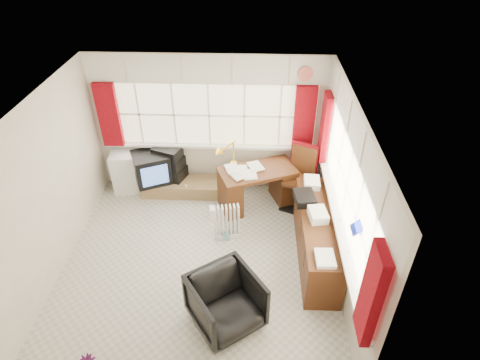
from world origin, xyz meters
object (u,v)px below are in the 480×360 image
object	(u,v)px
desk_lamp	(233,147)
radiator	(227,224)
desk	(257,186)
crt_tv	(152,167)
office_chair	(226,302)
credenza	(317,237)
task_chair	(301,174)
tv_bench	(181,186)
mini_fridge	(126,171)

from	to	relation	value
desk_lamp	radiator	world-z (taller)	desk_lamp
desk	crt_tv	distance (m)	1.92
office_chair	credenza	bearing A→B (deg)	9.07
desk_lamp	credenza	bearing A→B (deg)	-47.15
office_chair	radiator	xyz separation A→B (m)	(-0.10, 1.57, -0.12)
task_chair	tv_bench	world-z (taller)	task_chair
radiator	credenza	size ratio (longest dim) A/B	0.31
radiator	mini_fridge	xyz separation A→B (m)	(-1.92, 1.23, 0.14)
desk	office_chair	bearing A→B (deg)	-98.76
credenza	mini_fridge	size ratio (longest dim) A/B	2.59
office_chair	credenza	world-z (taller)	credenza
desk	mini_fridge	distance (m)	2.43
desk	desk_lamp	bearing A→B (deg)	155.98
task_chair	office_chair	size ratio (longest dim) A/B	1.41
desk_lamp	tv_bench	size ratio (longest dim) A/B	0.34
office_chair	mini_fridge	size ratio (longest dim) A/B	1.06
credenza	crt_tv	xyz separation A→B (m)	(-2.78, 1.53, 0.14)
desk	tv_bench	world-z (taller)	desk
task_chair	mini_fridge	xyz separation A→B (m)	(-3.14, 0.30, -0.22)
office_chair	mini_fridge	distance (m)	3.46
radiator	tv_bench	xyz separation A→B (m)	(-0.92, 1.15, -0.13)
task_chair	office_chair	distance (m)	2.75
desk	radiator	size ratio (longest dim) A/B	2.30
office_chair	tv_bench	distance (m)	2.92
credenza	tv_bench	distance (m)	2.75
desk	credenza	bearing A→B (deg)	-53.95
task_chair	crt_tv	world-z (taller)	task_chair
desk	radiator	xyz separation A→B (m)	(-0.47, -0.85, -0.16)
desk_lamp	mini_fridge	world-z (taller)	desk_lamp
tv_bench	mini_fridge	size ratio (longest dim) A/B	1.81
task_chair	crt_tv	xyz separation A→B (m)	(-2.64, 0.23, -0.09)
radiator	credenza	bearing A→B (deg)	-15.30
radiator	crt_tv	size ratio (longest dim) A/B	0.79
task_chair	desk_lamp	bearing A→B (deg)	174.96
desk	task_chair	distance (m)	0.78
office_chair	radiator	distance (m)	1.58
crt_tv	credenza	bearing A→B (deg)	-28.81
office_chair	tv_bench	bearing A→B (deg)	75.93
desk	task_chair	xyz separation A→B (m)	(0.75, 0.08, 0.20)
tv_bench	crt_tv	bearing A→B (deg)	178.95
credenza	tv_bench	bearing A→B (deg)	146.30
office_chair	credenza	size ratio (longest dim) A/B	0.41
radiator	tv_bench	bearing A→B (deg)	128.73
desk_lamp	tv_bench	distance (m)	1.36
desk	desk_lamp	world-z (taller)	desk_lamp
desk	desk_lamp	distance (m)	0.79
desk	crt_tv	world-z (taller)	crt_tv
desk	credenza	distance (m)	1.51
crt_tv	task_chair	bearing A→B (deg)	-4.97
office_chair	tv_bench	size ratio (longest dim) A/B	0.58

